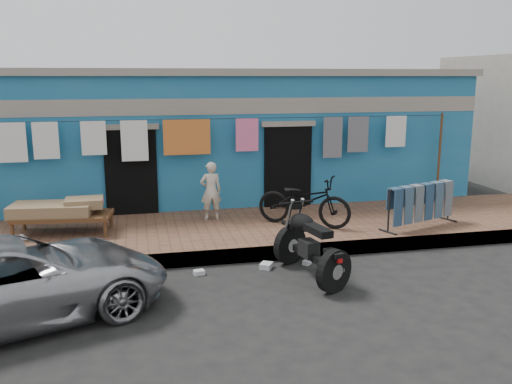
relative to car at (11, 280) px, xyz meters
name	(u,v)px	position (x,y,z in m)	size (l,w,h in m)	color
ground	(285,294)	(3.76, 0.09, -0.59)	(80.00, 80.00, 0.00)	black
sidewalk	(245,232)	(3.76, 3.09, -0.46)	(28.00, 3.00, 0.25)	brown
curb	(262,254)	(3.76, 1.64, -0.46)	(28.00, 0.10, 0.25)	gray
building	(215,134)	(3.76, 7.08, 1.10)	(12.20, 5.20, 3.36)	#1B6596
clothesline	(207,142)	(3.18, 4.34, 1.23)	(10.06, 0.06, 2.10)	brown
car	(11,280)	(0.00, 0.00, 0.00)	(1.90, 4.17, 1.18)	#AAABAF
seated_person	(211,191)	(3.16, 3.74, 0.27)	(0.44, 0.29, 1.22)	beige
bicycle	(304,195)	(4.91, 2.86, 0.28)	(0.67, 1.91, 1.24)	black
motorcycle	(311,243)	(4.35, 0.71, -0.01)	(0.97, 1.87, 1.15)	black
charpoy	(63,217)	(0.27, 3.32, -0.02)	(1.98, 1.11, 0.64)	brown
jeans_rack	(420,205)	(7.15, 2.29, 0.10)	(1.86, 0.97, 0.88)	black
litter_a	(199,272)	(2.60, 1.20, -0.55)	(0.17, 0.13, 0.08)	silver
litter_b	(307,262)	(4.48, 1.28, -0.55)	(0.15, 0.11, 0.07)	silver
litter_c	(266,266)	(3.75, 1.25, -0.54)	(0.23, 0.18, 0.09)	silver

